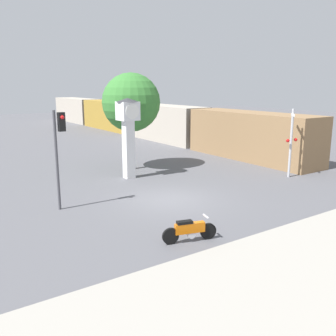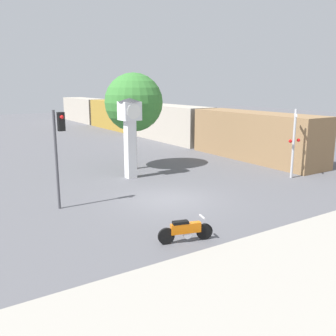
{
  "view_description": "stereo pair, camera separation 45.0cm",
  "coord_description": "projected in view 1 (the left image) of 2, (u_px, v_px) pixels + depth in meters",
  "views": [
    {
      "loc": [
        -9.62,
        -14.03,
        5.32
      ],
      "look_at": [
        0.3,
        0.52,
        1.4
      ],
      "focal_mm": 40.0,
      "sensor_mm": 36.0,
      "label": 1
    },
    {
      "loc": [
        -9.25,
        -14.28,
        5.32
      ],
      "look_at": [
        0.3,
        0.52,
        1.4
      ],
      "focal_mm": 40.0,
      "sensor_mm": 36.0,
      "label": 2
    }
  ],
  "objects": [
    {
      "name": "railroad_crossing_signal",
      "position": [
        291.0,
        140.0,
        21.62
      ],
      "size": [
        0.9,
        0.82,
        4.0
      ],
      "color": "#B7B7BC",
      "rests_on": "ground_plane"
    },
    {
      "name": "freight_train",
      "position": [
        135.0,
        118.0,
        41.24
      ],
      "size": [
        2.8,
        45.53,
        3.4
      ],
      "color": "olive",
      "rests_on": "ground_plane"
    },
    {
      "name": "clock_tower",
      "position": [
        128.0,
        126.0,
        21.23
      ],
      "size": [
        1.25,
        1.25,
        4.61
      ],
      "color": "white",
      "rests_on": "ground_plane"
    },
    {
      "name": "sidewalk_strip",
      "position": [
        332.0,
        269.0,
        10.95
      ],
      "size": [
        36.0,
        6.0,
        0.1
      ],
      "color": "#9E998E",
      "rests_on": "ground_plane"
    },
    {
      "name": "street_tree",
      "position": [
        131.0,
        103.0,
        23.32
      ],
      "size": [
        3.64,
        3.64,
        6.08
      ],
      "color": "brown",
      "rests_on": "ground_plane"
    },
    {
      "name": "traffic_light",
      "position": [
        59.0,
        142.0,
        15.79
      ],
      "size": [
        0.5,
        0.35,
        4.3
      ],
      "color": "#47474C",
      "rests_on": "ground_plane"
    },
    {
      "name": "motorcycle",
      "position": [
        190.0,
        230.0,
        12.9
      ],
      "size": [
        1.94,
        0.69,
        0.88
      ],
      "rotation": [
        0.0,
        0.0,
        -0.28
      ],
      "color": "black",
      "rests_on": "ground_plane"
    },
    {
      "name": "ground_plane",
      "position": [
        169.0,
        199.0,
        17.76
      ],
      "size": [
        120.0,
        120.0,
        0.0
      ],
      "primitive_type": "plane",
      "color": "#56565B"
    }
  ]
}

